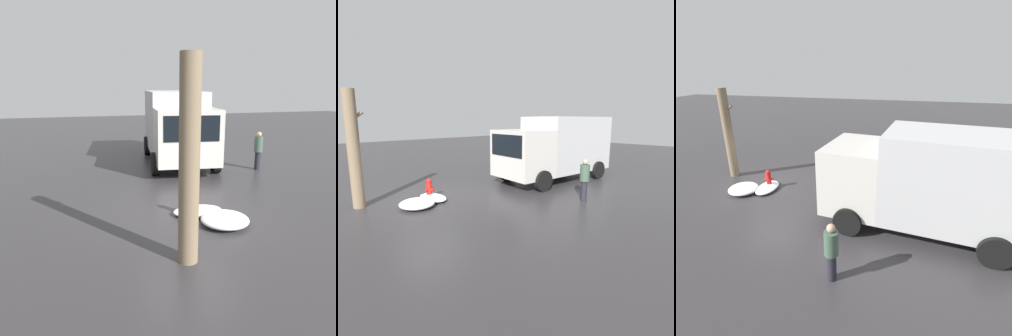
{
  "view_description": "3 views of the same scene",
  "coord_description": "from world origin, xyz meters",
  "views": [
    {
      "loc": [
        -7.85,
        2.73,
        3.44
      ],
      "look_at": [
        2.31,
        0.01,
        0.76
      ],
      "focal_mm": 35.0,
      "sensor_mm": 36.0,
      "label": 1
    },
    {
      "loc": [
        -4.79,
        -8.95,
        2.99
      ],
      "look_at": [
        3.12,
        -1.05,
        0.94
      ],
      "focal_mm": 28.0,
      "sensor_mm": 36.0,
      "label": 2
    },
    {
      "loc": [
        5.46,
        -9.08,
        4.94
      ],
      "look_at": [
        3.27,
        0.06,
        1.18
      ],
      "focal_mm": 28.0,
      "sensor_mm": 36.0,
      "label": 3
    }
  ],
  "objects": [
    {
      "name": "ground_plane",
      "position": [
        0.0,
        0.0,
        0.0
      ],
      "size": [
        60.0,
        60.0,
        0.0
      ],
      "primitive_type": "plane",
      "color": "#333033"
    },
    {
      "name": "fire_hydrant",
      "position": [
        0.0,
        -0.0,
        0.41
      ],
      "size": [
        0.41,
        0.34,
        0.79
      ],
      "rotation": [
        0.0,
        0.0,
        5.16
      ],
      "color": "red",
      "rests_on": "ground_plane"
    },
    {
      "name": "snow_pile_curbside",
      "position": [
        0.02,
        -0.22,
        0.1
      ],
      "size": [
        0.8,
        1.37,
        0.19
      ],
      "color": "white",
      "rests_on": "ground_plane"
    },
    {
      "name": "snow_pile_by_hydrant",
      "position": [
        -0.82,
        -0.63,
        0.15
      ],
      "size": [
        1.19,
        1.22,
        0.29
      ],
      "color": "white",
      "rests_on": "ground_plane"
    },
    {
      "name": "tree_trunk",
      "position": [
        -2.23,
        0.81,
        2.01
      ],
      "size": [
        0.61,
        0.4,
        4.0
      ],
      "color": "#7F6B51",
      "rests_on": "ground_plane"
    },
    {
      "name": "pedestrian",
      "position": [
        4.01,
        -4.3,
        0.86
      ],
      "size": [
        0.34,
        0.34,
        1.58
      ],
      "rotation": [
        0.0,
        0.0,
        1.34
      ],
      "color": "#23232D",
      "rests_on": "ground_plane"
    },
    {
      "name": "delivery_truck",
      "position": [
        6.28,
        -1.47,
        1.7
      ],
      "size": [
        6.37,
        3.28,
        3.15
      ],
      "rotation": [
        0.0,
        0.0,
        1.45
      ],
      "color": "beige",
      "rests_on": "ground_plane"
    }
  ]
}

